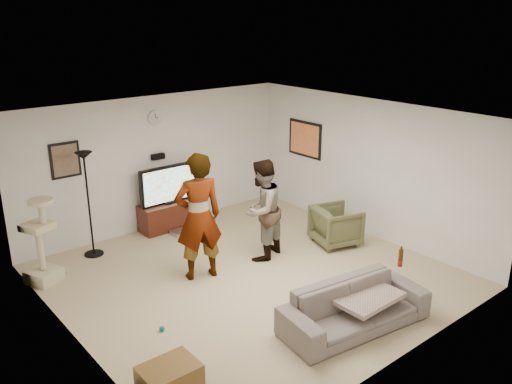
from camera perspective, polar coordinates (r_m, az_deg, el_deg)
floor at (r=8.41m, az=-0.66°, el=-9.05°), size 5.50×5.50×0.02m
ceiling at (r=7.57m, az=-0.73°, el=8.06°), size 5.50×5.50×0.02m
wall_back at (r=10.09m, az=-10.60°, el=3.12°), size 5.50×0.04×2.50m
wall_front at (r=6.18m, az=15.74°, el=-7.54°), size 5.50×0.04×2.50m
wall_left at (r=6.65m, az=-19.51°, el=-6.01°), size 0.04×5.50×2.50m
wall_right at (r=9.79m, az=11.92°, el=2.55°), size 0.04×5.50×2.50m
wall_clock at (r=9.87m, az=-10.81°, el=7.84°), size 0.26×0.04×0.26m
wall_speaker at (r=10.00m, az=-10.48°, el=3.77°), size 0.25×0.10×0.10m
picture_back at (r=9.31m, az=-19.80°, el=3.24°), size 0.42×0.03×0.52m
picture_right at (r=10.74m, az=5.27°, el=5.69°), size 0.03×0.78×0.62m
tv_stand at (r=10.24m, az=-9.10°, el=-2.42°), size 1.22×0.45×0.51m
console_box at (r=10.01m, az=-7.90°, el=-4.24°), size 0.40×0.30×0.07m
tv at (r=10.04m, az=-9.27°, el=0.84°), size 1.20×0.08×0.71m
tv_screen at (r=10.00m, az=-9.14°, el=0.78°), size 1.11×0.01×0.63m
floor_lamp at (r=9.18m, az=-17.51°, el=-1.35°), size 0.32×0.32×1.79m
cat_tree at (r=8.59m, az=-22.25°, el=-4.92°), size 0.57×0.57×1.34m
person_left at (r=8.03m, az=-6.19°, el=-2.67°), size 0.83×0.66×1.99m
person_right at (r=8.68m, az=0.62°, el=-1.94°), size 0.99×0.88×1.69m
sofa at (r=7.15m, az=10.56°, el=-12.04°), size 2.10×1.07×0.59m
throw_blanket at (r=7.22m, az=11.52°, el=-10.85°), size 0.91×0.71×0.06m
beer_bottle at (r=7.62m, az=15.26°, el=-6.83°), size 0.06×0.06×0.25m
armchair at (r=9.48m, az=8.59°, el=-3.59°), size 0.94×0.92×0.69m
side_table at (r=6.04m, az=-9.24°, el=-19.50°), size 0.61×0.46×0.40m
toy_ball at (r=7.19m, az=-10.06°, el=-14.24°), size 0.07×0.07×0.07m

